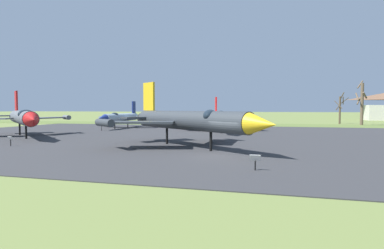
{
  "coord_description": "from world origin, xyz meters",
  "views": [
    {
      "loc": [
        4.16,
        -23.07,
        3.48
      ],
      "look_at": [
        -5.55,
        12.21,
        1.65
      ],
      "focal_mm": 30.16,
      "sensor_mm": 36.0,
      "label": 1
    }
  ],
  "objects_px": {
    "info_placard_rear_center": "(255,160)",
    "info_placard_rear_right": "(102,126)",
    "jet_fighter_front_left": "(23,117)",
    "jet_fighter_rear_left": "(219,117)",
    "info_placard_front_left": "(11,140)",
    "jet_fighter_rear_right": "(120,117)",
    "jet_fighter_rear_center": "(189,120)"
  },
  "relations": [
    {
      "from": "jet_fighter_front_left",
      "to": "info_placard_rear_right",
      "type": "bearing_deg",
      "value": 74.49
    },
    {
      "from": "info_placard_rear_center",
      "to": "jet_fighter_rear_right",
      "type": "relative_size",
      "value": 0.07
    },
    {
      "from": "jet_fighter_front_left",
      "to": "jet_fighter_rear_left",
      "type": "relative_size",
      "value": 0.92
    },
    {
      "from": "jet_fighter_rear_right",
      "to": "info_placard_rear_right",
      "type": "distance_m",
      "value": 6.68
    },
    {
      "from": "jet_fighter_front_left",
      "to": "info_placard_rear_right",
      "type": "height_order",
      "value": "jet_fighter_front_left"
    },
    {
      "from": "jet_fighter_front_left",
      "to": "jet_fighter_rear_right",
      "type": "height_order",
      "value": "jet_fighter_front_left"
    },
    {
      "from": "jet_fighter_front_left",
      "to": "jet_fighter_rear_left",
      "type": "height_order",
      "value": "jet_fighter_front_left"
    },
    {
      "from": "jet_fighter_front_left",
      "to": "info_placard_front_left",
      "type": "xyz_separation_m",
      "value": [
        6.24,
        -8.13,
        -1.84
      ]
    },
    {
      "from": "jet_fighter_front_left",
      "to": "info_placard_rear_right",
      "type": "xyz_separation_m",
      "value": [
        3.36,
        12.1,
        -1.7
      ]
    },
    {
      "from": "info_placard_front_left",
      "to": "info_placard_rear_right",
      "type": "height_order",
      "value": "info_placard_rear_right"
    },
    {
      "from": "jet_fighter_front_left",
      "to": "jet_fighter_rear_right",
      "type": "bearing_deg",
      "value": 80.55
    },
    {
      "from": "jet_fighter_front_left",
      "to": "jet_fighter_rear_left",
      "type": "bearing_deg",
      "value": 34.34
    },
    {
      "from": "info_placard_rear_center",
      "to": "jet_fighter_rear_left",
      "type": "relative_size",
      "value": 0.06
    },
    {
      "from": "info_placard_front_left",
      "to": "info_placard_rear_center",
      "type": "height_order",
      "value": "info_placard_front_left"
    },
    {
      "from": "info_placard_rear_center",
      "to": "info_placard_rear_right",
      "type": "xyz_separation_m",
      "value": [
        -25.24,
        26.0,
        0.11
      ]
    },
    {
      "from": "info_placard_rear_center",
      "to": "jet_fighter_rear_left",
      "type": "distance_m",
      "value": 29.41
    },
    {
      "from": "jet_fighter_rear_right",
      "to": "jet_fighter_rear_left",
      "type": "bearing_deg",
      "value": -12.79
    },
    {
      "from": "jet_fighter_rear_left",
      "to": "jet_fighter_rear_center",
      "type": "bearing_deg",
      "value": -87.38
    },
    {
      "from": "info_placard_front_left",
      "to": "info_placard_rear_right",
      "type": "xyz_separation_m",
      "value": [
        -2.88,
        20.23,
        0.14
      ]
    },
    {
      "from": "info_placard_front_left",
      "to": "jet_fighter_rear_right",
      "type": "xyz_separation_m",
      "value": [
        -3.14,
        26.79,
        1.39
      ]
    },
    {
      "from": "info_placard_front_left",
      "to": "jet_fighter_rear_right",
      "type": "height_order",
      "value": "jet_fighter_rear_right"
    },
    {
      "from": "info_placard_front_left",
      "to": "jet_fighter_rear_center",
      "type": "xyz_separation_m",
      "value": [
        15.91,
        3.32,
        1.89
      ]
    },
    {
      "from": "jet_fighter_front_left",
      "to": "info_placard_rear_center",
      "type": "height_order",
      "value": "jet_fighter_front_left"
    },
    {
      "from": "jet_fighter_rear_left",
      "to": "info_placard_rear_right",
      "type": "bearing_deg",
      "value": -172.26
    },
    {
      "from": "info_placard_front_left",
      "to": "jet_fighter_rear_right",
      "type": "relative_size",
      "value": 0.07
    },
    {
      "from": "info_placard_rear_center",
      "to": "info_placard_rear_right",
      "type": "distance_m",
      "value": 36.24
    },
    {
      "from": "info_placard_rear_center",
      "to": "info_placard_rear_right",
      "type": "relative_size",
      "value": 0.82
    },
    {
      "from": "info_placard_front_left",
      "to": "jet_fighter_rear_center",
      "type": "relative_size",
      "value": 0.06
    },
    {
      "from": "jet_fighter_rear_right",
      "to": "jet_fighter_rear_center",
      "type": "bearing_deg",
      "value": -50.93
    },
    {
      "from": "jet_fighter_front_left",
      "to": "jet_fighter_rear_center",
      "type": "distance_m",
      "value": 22.67
    },
    {
      "from": "info_placard_front_left",
      "to": "jet_fighter_front_left",
      "type": "bearing_deg",
      "value": 127.51
    },
    {
      "from": "jet_fighter_rear_left",
      "to": "jet_fighter_rear_right",
      "type": "bearing_deg",
      "value": 167.21
    }
  ]
}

